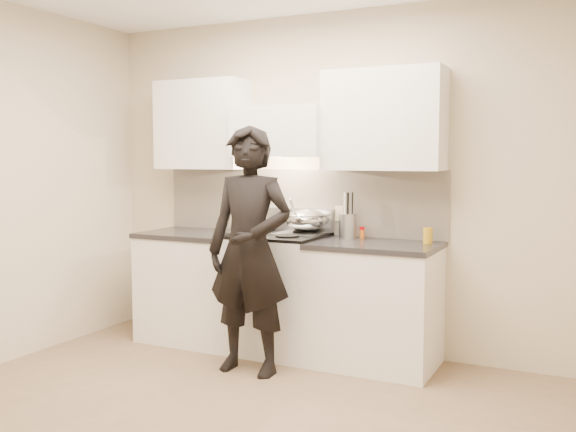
{
  "coord_description": "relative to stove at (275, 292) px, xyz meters",
  "views": [
    {
      "loc": [
        2.01,
        -3.06,
        1.54
      ],
      "look_at": [
        -0.0,
        1.05,
        1.13
      ],
      "focal_mm": 40.0,
      "sensor_mm": 36.0,
      "label": 1
    }
  ],
  "objects": [
    {
      "name": "stove",
      "position": [
        0.0,
        0.0,
        0.0
      ],
      "size": [
        0.76,
        0.65,
        0.96
      ],
      "color": "white",
      "rests_on": "ground"
    },
    {
      "name": "oil_glass",
      "position": [
        1.19,
        0.13,
        0.5
      ],
      "size": [
        0.07,
        0.07,
        0.12
      ],
      "color": "#B78A17",
      "rests_on": "counter_right"
    },
    {
      "name": "spice_jar",
      "position": [
        0.64,
        0.23,
        0.49
      ],
      "size": [
        0.04,
        0.04,
        0.09
      ],
      "color": "orange",
      "rests_on": "counter_right"
    },
    {
      "name": "wok",
      "position": [
        0.2,
        0.14,
        0.58
      ],
      "size": [
        0.35,
        0.43,
        0.28
      ],
      "color": "silver",
      "rests_on": "stove"
    },
    {
      "name": "stock_pot",
      "position": [
        -0.2,
        -0.14,
        0.56
      ],
      "size": [
        0.33,
        0.27,
        0.16
      ],
      "color": "silver",
      "rests_on": "stove"
    },
    {
      "name": "room_shell",
      "position": [
        0.24,
        -1.05,
        1.12
      ],
      "size": [
        4.04,
        3.54,
        2.7
      ],
      "color": "beige",
      "rests_on": "ground"
    },
    {
      "name": "counter_left",
      "position": [
        -0.78,
        0.0,
        -0.01
      ],
      "size": [
        0.82,
        0.67,
        0.92
      ],
      "color": "white",
      "rests_on": "ground"
    },
    {
      "name": "utensil_crock",
      "position": [
        0.55,
        0.17,
        0.56
      ],
      "size": [
        0.13,
        0.13,
        0.36
      ],
      "color": "#A3A5AD",
      "rests_on": "counter_right"
    },
    {
      "name": "counter_right",
      "position": [
        0.83,
        0.0,
        -0.01
      ],
      "size": [
        0.92,
        0.67,
        0.92
      ],
      "color": "white",
      "rests_on": "ground"
    },
    {
      "name": "ground_plane",
      "position": [
        0.3,
        -1.42,
        -0.47
      ],
      "size": [
        4.0,
        4.0,
        0.0
      ],
      "primitive_type": "plane",
      "color": "#82684D"
    },
    {
      "name": "person",
      "position": [
        0.07,
        -0.54,
        0.41
      ],
      "size": [
        0.66,
        0.44,
        1.77
      ],
      "primitive_type": "imported",
      "rotation": [
        0.0,
        0.0,
        0.02
      ],
      "color": "black",
      "rests_on": "ground"
    }
  ]
}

